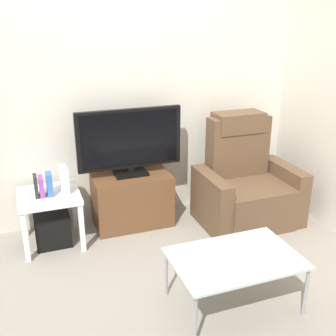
% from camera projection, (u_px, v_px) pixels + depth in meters
% --- Properties ---
extents(ground_plane, '(6.40, 6.40, 0.00)m').
position_uv_depth(ground_plane, '(157.00, 270.00, 3.43)').
color(ground_plane, gray).
extents(wall_back, '(6.40, 0.06, 2.60)m').
position_uv_depth(wall_back, '(118.00, 92.00, 3.97)').
color(wall_back, beige).
rests_on(wall_back, ground).
extents(tv_stand, '(0.76, 0.42, 0.53)m').
position_uv_depth(tv_stand, '(132.00, 200.00, 4.10)').
color(tv_stand, brown).
rests_on(tv_stand, ground).
extents(television, '(1.02, 0.20, 0.66)m').
position_uv_depth(television, '(130.00, 141.00, 3.90)').
color(television, black).
rests_on(television, tv_stand).
extents(recliner_armchair, '(0.98, 0.78, 1.08)m').
position_uv_depth(recliner_armchair, '(245.00, 185.00, 4.18)').
color(recliner_armchair, brown).
rests_on(recliner_armchair, ground).
extents(side_table, '(0.54, 0.54, 0.50)m').
position_uv_depth(side_table, '(50.00, 202.00, 3.70)').
color(side_table, white).
rests_on(side_table, ground).
extents(subwoofer_box, '(0.31, 0.31, 0.31)m').
position_uv_depth(subwoofer_box, '(52.00, 227.00, 3.79)').
color(subwoofer_box, black).
rests_on(subwoofer_box, ground).
extents(book_leftmost, '(0.03, 0.12, 0.20)m').
position_uv_depth(book_leftmost, '(36.00, 186.00, 3.59)').
color(book_leftmost, '#262626').
rests_on(book_leftmost, side_table).
extents(book_middle, '(0.04, 0.14, 0.18)m').
position_uv_depth(book_middle, '(41.00, 186.00, 3.61)').
color(book_middle, purple).
rests_on(book_middle, side_table).
extents(book_rightmost, '(0.05, 0.13, 0.21)m').
position_uv_depth(book_rightmost, '(49.00, 184.00, 3.62)').
color(book_rightmost, '#3366B2').
rests_on(book_rightmost, side_table).
extents(game_console, '(0.07, 0.20, 0.23)m').
position_uv_depth(game_console, '(64.00, 180.00, 3.69)').
color(game_console, white).
rests_on(game_console, side_table).
extents(coffee_table, '(0.90, 0.60, 0.40)m').
position_uv_depth(coffee_table, '(235.00, 260.00, 2.90)').
color(coffee_table, '#B2C6C1').
rests_on(coffee_table, ground).
extents(cell_phone, '(0.10, 0.16, 0.01)m').
position_uv_depth(cell_phone, '(246.00, 258.00, 2.87)').
color(cell_phone, '#B7B7BC').
rests_on(cell_phone, coffee_table).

